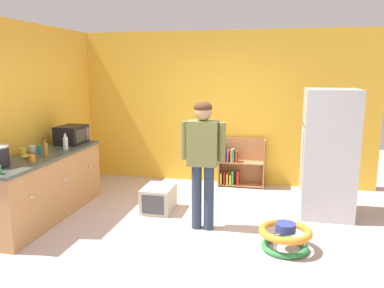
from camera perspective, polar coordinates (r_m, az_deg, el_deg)
ground_plane at (r=5.00m, az=1.01°, el=-13.05°), size 12.00×12.00×0.00m
back_wall at (r=6.89m, az=4.91°, el=5.26°), size 5.20×0.06×2.70m
left_side_wall at (r=6.38m, az=-21.26°, el=4.09°), size 0.06×2.99×2.70m
kitchen_counter at (r=5.73m, az=-21.06°, el=-5.82°), size 0.65×2.22×0.90m
refrigerator at (r=5.65m, az=19.59°, el=-1.35°), size 0.73×0.68×1.78m
bookshelf at (r=6.85m, az=6.87°, el=-3.13°), size 0.80×0.28×0.85m
standing_person at (r=4.83m, az=1.63°, el=-1.38°), size 0.57×0.23×1.65m
baby_walker at (r=4.64m, az=13.63°, el=-13.19°), size 0.60×0.60×0.32m
pet_carrier at (r=5.69m, az=-4.99°, el=-8.07°), size 0.42×0.55×0.36m
microwave at (r=6.25m, az=-17.40°, el=1.33°), size 0.37×0.48×0.28m
banana_bunch at (r=5.43m, az=-23.13°, el=-1.66°), size 0.15×0.16×0.04m
amber_bottle at (r=5.44m, az=-20.94°, el=-0.73°), size 0.07×0.07×0.25m
clear_bottle at (r=5.83m, az=-18.26°, el=0.21°), size 0.07×0.07×0.25m
orange_cup at (r=5.18m, az=-22.69°, el=-1.99°), size 0.08×0.08×0.09m
yellow_cup at (r=5.65m, az=-23.81°, el=-1.05°), size 0.08×0.08×0.09m
teal_cup at (r=5.74m, az=-21.53°, el=-0.70°), size 0.08×0.08×0.09m
white_cup at (r=5.80m, az=-22.53°, el=-0.66°), size 0.08×0.08×0.09m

